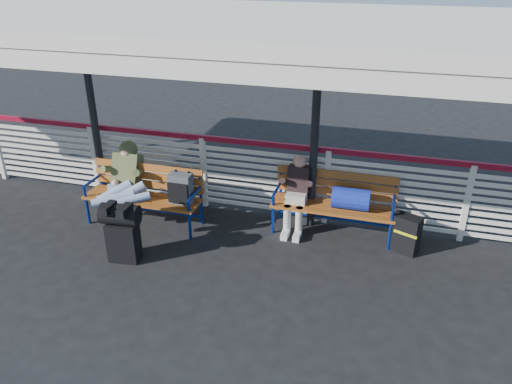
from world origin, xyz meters
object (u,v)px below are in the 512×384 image
(bench_right, at_px, (341,199))
(traveler_man, at_px, (123,189))
(companion_person, at_px, (297,193))
(suitcase_side, at_px, (405,234))
(bench_left, at_px, (156,189))
(luggage_stack, at_px, (122,230))

(bench_right, relative_size, traveler_man, 1.10)
(bench_right, bearing_deg, companion_person, -176.16)
(bench_right, bearing_deg, suitcase_side, -13.86)
(bench_left, relative_size, companion_person, 1.57)
(bench_right, height_order, traveler_man, traveler_man)
(luggage_stack, bearing_deg, bench_right, 23.03)
(luggage_stack, distance_m, bench_right, 3.13)
(luggage_stack, xyz_separation_m, traveler_man, (-0.35, 0.69, 0.25))
(companion_person, distance_m, suitcase_side, 1.64)
(luggage_stack, xyz_separation_m, companion_person, (2.07, 1.48, 0.13))
(traveler_man, xyz_separation_m, companion_person, (2.42, 0.79, -0.12))
(luggage_stack, relative_size, bench_right, 0.47)
(traveler_man, bearing_deg, luggage_stack, -63.30)
(bench_left, distance_m, suitcase_side, 3.69)
(bench_left, bearing_deg, bench_right, 10.24)
(luggage_stack, height_order, traveler_man, traveler_man)
(luggage_stack, height_order, bench_left, bench_left)
(bench_left, relative_size, suitcase_side, 3.26)
(traveler_man, relative_size, companion_person, 1.43)
(bench_left, xyz_separation_m, bench_right, (2.73, 0.49, -0.01))
(bench_right, relative_size, companion_person, 1.57)
(bench_left, relative_size, traveler_man, 1.10)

